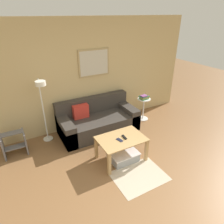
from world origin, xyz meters
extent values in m
plane|color=brown|center=(0.00, 0.00, 0.00)|extent=(16.00, 16.00, 0.00)
cube|color=tan|center=(0.00, 2.86, 1.27)|extent=(5.60, 0.06, 2.55)
cube|color=tan|center=(0.19, 2.82, 1.56)|extent=(0.76, 0.02, 0.63)
cube|color=beige|center=(0.19, 2.81, 1.56)|extent=(0.69, 0.01, 0.56)
cube|color=#C1B299|center=(0.03, 0.66, 0.00)|extent=(0.92, 0.69, 0.01)
cube|color=#38332D|center=(0.04, 2.36, 0.20)|extent=(1.84, 0.87, 0.40)
cube|color=#38332D|center=(0.04, 2.69, 0.59)|extent=(1.84, 0.20, 0.39)
cube|color=#38332D|center=(-0.76, 2.36, 0.26)|extent=(0.24, 0.87, 0.52)
cube|color=#38332D|center=(0.84, 2.36, 0.26)|extent=(0.24, 0.87, 0.52)
cube|color=red|center=(-0.33, 2.52, 0.56)|extent=(0.36, 0.14, 0.32)
cube|color=tan|center=(-0.01, 1.23, 0.47)|extent=(0.89, 0.62, 0.02)
cube|color=tan|center=(-0.42, 0.96, 0.23)|extent=(0.06, 0.06, 0.46)
cube|color=tan|center=(0.39, 0.96, 0.23)|extent=(0.06, 0.06, 0.46)
cube|color=tan|center=(-0.42, 1.50, 0.23)|extent=(0.06, 0.06, 0.46)
cube|color=tan|center=(0.39, 1.50, 0.23)|extent=(0.06, 0.06, 0.46)
cube|color=#9EA3A8|center=(0.01, 1.19, 0.08)|extent=(0.52, 0.42, 0.17)
cube|color=silver|center=(0.01, 1.19, 0.18)|extent=(0.54, 0.44, 0.02)
cylinder|color=white|center=(-1.12, 2.62, 0.01)|extent=(0.22, 0.22, 0.02)
cylinder|color=white|center=(-1.12, 2.62, 0.73)|extent=(0.03, 0.03, 1.42)
cylinder|color=white|center=(-1.12, 2.51, 1.44)|extent=(0.02, 0.23, 0.02)
cylinder|color=white|center=(-1.12, 2.39, 1.41)|extent=(0.20, 0.20, 0.09)
cylinder|color=white|center=(1.37, 2.36, 0.01)|extent=(0.29, 0.29, 0.01)
cylinder|color=white|center=(1.37, 2.36, 0.30)|extent=(0.04, 0.04, 0.56)
cylinder|color=white|center=(1.37, 2.36, 0.59)|extent=(0.34, 0.34, 0.02)
cube|color=#387F4C|center=(1.35, 2.35, 0.61)|extent=(0.22, 0.19, 0.02)
cube|color=#D18438|center=(1.36, 2.36, 0.63)|extent=(0.22, 0.15, 0.02)
cube|color=#387F4C|center=(1.37, 2.37, 0.65)|extent=(0.25, 0.19, 0.02)
cube|color=#8C4C93|center=(1.35, 2.35, 0.68)|extent=(0.17, 0.14, 0.03)
cube|color=black|center=(0.05, 1.22, 0.49)|extent=(0.05, 0.15, 0.02)
cube|color=#1E2338|center=(-0.07, 1.19, 0.49)|extent=(0.10, 0.15, 0.01)
cube|color=slate|center=(-2.02, 2.42, 0.23)|extent=(0.03, 0.36, 0.46)
cube|color=slate|center=(-1.61, 2.42, 0.23)|extent=(0.03, 0.36, 0.46)
cube|color=slate|center=(-1.82, 2.35, 0.20)|extent=(0.39, 0.16, 0.02)
cube|color=slate|center=(-1.82, 2.48, 0.45)|extent=(0.39, 0.16, 0.02)
camera|label=1|loc=(-1.69, -1.43, 2.62)|focal=32.00mm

